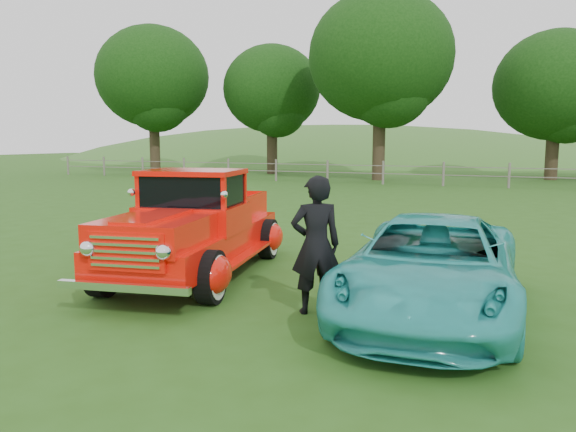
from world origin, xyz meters
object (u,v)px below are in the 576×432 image
at_px(tree_near_east, 556,86).
at_px(man, 316,245).
at_px(tree_near_west, 381,57).
at_px(teal_sedan, 432,267).
at_px(tree_mid_west, 272,89).
at_px(tree_far_west, 153,77).
at_px(red_pickup, 196,229).

xyz_separation_m(tree_near_east, man, (-3.70, -28.52, -4.34)).
bearing_deg(tree_near_west, teal_sedan, -74.39).
bearing_deg(tree_mid_west, tree_near_west, -20.56).
distance_m(tree_far_west, red_pickup, 31.26).
bearing_deg(man, tree_near_west, -109.88).
xyz_separation_m(tree_mid_west, man, (13.30, -27.52, -4.64)).
distance_m(tree_near_west, tree_near_east, 9.97).
bearing_deg(man, tree_near_east, -129.47).
distance_m(tree_mid_west, teal_sedan, 31.13).
xyz_separation_m(tree_near_west, tree_near_east, (9.00, 4.00, -1.55)).
xyz_separation_m(tree_far_west, tree_near_west, (16.00, -1.00, 0.31)).
bearing_deg(red_pickup, tree_far_west, 117.23).
height_order(tree_mid_west, tree_near_east, tree_mid_west).
height_order(red_pickup, man, man).
xyz_separation_m(tree_far_west, teal_sedan, (22.71, -25.00, -5.85)).
distance_m(tree_near_east, man, 29.08).
bearing_deg(tree_mid_west, tree_near_east, 3.37).
bearing_deg(tree_far_west, teal_sedan, -47.75).
bearing_deg(tree_far_west, tree_near_west, -3.58).
xyz_separation_m(tree_near_west, man, (5.30, -24.52, -5.89)).
height_order(tree_near_east, teal_sedan, tree_near_east).
height_order(tree_far_west, tree_near_east, tree_far_west).
distance_m(tree_near_east, teal_sedan, 28.47).
bearing_deg(tree_near_east, tree_mid_west, -176.63).
height_order(tree_mid_west, red_pickup, tree_mid_west).
distance_m(tree_near_west, red_pickup, 24.28).
relative_size(tree_mid_west, tree_near_east, 1.02).
xyz_separation_m(tree_near_east, teal_sedan, (-2.29, -28.00, -4.61)).
distance_m(tree_mid_west, red_pickup, 28.86).
bearing_deg(red_pickup, tree_near_west, 86.35).
bearing_deg(tree_mid_west, tree_far_west, -165.96).
bearing_deg(tree_near_east, man, -97.39).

